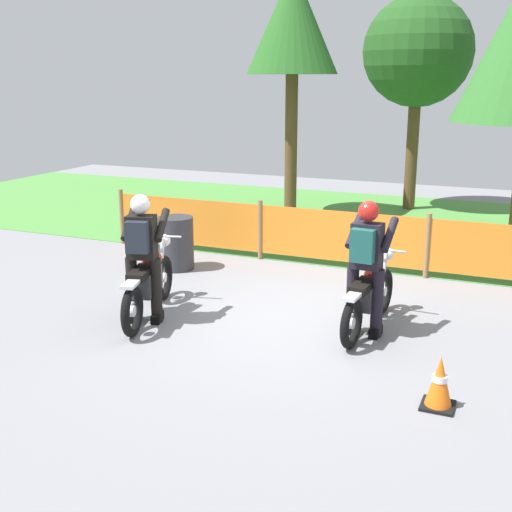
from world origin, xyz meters
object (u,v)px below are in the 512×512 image
(traffic_cone, at_px, (440,383))
(rider_trailing, at_px, (142,252))
(rider_lead, at_px, (366,261))
(spare_drum, at_px, (176,243))
(motorcycle_lead, at_px, (369,295))
(motorcycle_trailing, at_px, (149,282))

(traffic_cone, bearing_deg, rider_trailing, 167.41)
(rider_lead, xyz_separation_m, spare_drum, (-3.59, 1.62, -0.51))
(spare_drum, bearing_deg, motorcycle_lead, -21.39)
(motorcycle_lead, bearing_deg, rider_trailing, 111.73)
(rider_lead, relative_size, spare_drum, 1.92)
(motorcycle_trailing, distance_m, rider_lead, 2.88)
(motorcycle_trailing, xyz_separation_m, spare_drum, (-0.78, 2.09, -0.03))
(rider_lead, distance_m, spare_drum, 3.97)
(motorcycle_trailing, bearing_deg, rider_trailing, -179.49)
(traffic_cone, bearing_deg, motorcycle_trailing, 164.65)
(rider_lead, bearing_deg, rider_trailing, 107.71)
(traffic_cone, xyz_separation_m, spare_drum, (-4.72, 3.18, 0.18))
(rider_lead, relative_size, rider_trailing, 1.00)
(motorcycle_trailing, relative_size, rider_lead, 1.19)
(traffic_cone, distance_m, spare_drum, 5.70)
(spare_drum, bearing_deg, rider_lead, -24.34)
(motorcycle_lead, relative_size, spare_drum, 2.22)
(motorcycle_lead, xyz_separation_m, rider_trailing, (-2.75, -0.90, 0.50))
(rider_trailing, bearing_deg, motorcycle_lead, -86.93)
(rider_trailing, xyz_separation_m, spare_drum, (-0.84, 2.31, -0.51))
(motorcycle_trailing, bearing_deg, rider_lead, -95.46)
(rider_trailing, bearing_deg, traffic_cone, -117.64)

